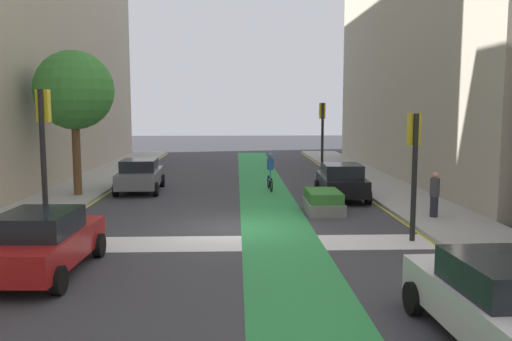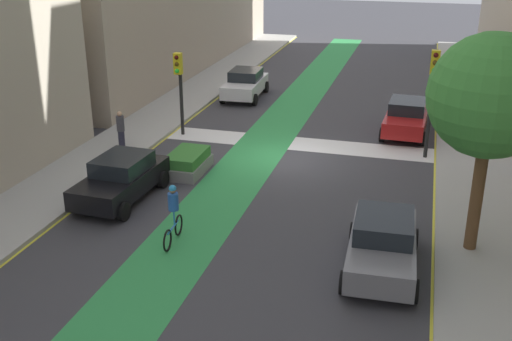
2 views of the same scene
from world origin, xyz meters
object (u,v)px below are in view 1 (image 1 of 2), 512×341
Objects in this scene: car_black_right_far at (342,181)px; car_white_right_near at (501,301)px; traffic_signal_far_right at (322,124)px; cyclist_in_lane at (270,171)px; traffic_signal_near_right at (414,151)px; traffic_signal_near_left at (44,136)px; median_planter at (323,202)px; car_grey_left_far at (140,175)px; car_red_left_near at (42,242)px; pedestrian_sidewalk_right_a at (434,194)px; street_tree_near at (74,91)px.

car_black_right_far is 1.00× the size of car_white_right_near.
traffic_signal_far_right reaches higher than cyclist_in_lane.
car_black_right_far is at bearing -39.43° from cyclist_in_lane.
traffic_signal_near_right is 11.00m from traffic_signal_near_left.
traffic_signal_far_right is at bearing 81.15° from median_planter.
median_planter is (7.99, -5.45, -0.40)m from car_grey_left_far.
traffic_signal_near_right reaches higher than car_red_left_near.
traffic_signal_far_right is at bearing 86.48° from car_black_right_far.
traffic_signal_near_right reaches higher than car_grey_left_far.
pedestrian_sidewalk_right_a is at bearing -53.00° from cyclist_in_lane.
street_tree_near reaches higher than car_grey_left_far.
car_grey_left_far is 4.96m from street_tree_near.
pedestrian_sidewalk_right_a is at bearing -31.35° from car_grey_left_far.
car_grey_left_far is 13.67m from pedestrian_sidewalk_right_a.
car_black_right_far is at bearing -3.58° from street_tree_near.
car_black_right_far is at bearing -14.65° from car_grey_left_far.
median_planter is at bearing -19.76° from street_tree_near.
car_white_right_near reaches higher than median_planter.
pedestrian_sidewalk_right_a is (11.68, -7.11, 0.16)m from car_grey_left_far.
street_tree_near is at bearing -168.79° from cyclist_in_lane.
traffic_signal_far_right is (-0.15, 16.13, 0.31)m from traffic_signal_near_right.
street_tree_near is (-12.29, -8.05, 1.74)m from traffic_signal_far_right.
street_tree_near is (-11.51, 15.38, 3.96)m from car_white_right_near.
car_black_right_far is at bearing -93.52° from traffic_signal_far_right.
traffic_signal_near_left is 0.71× the size of street_tree_near.
median_planter is at bearing 95.18° from car_white_right_near.
car_white_right_near is 2.30× the size of cyclist_in_lane.
traffic_signal_near_left is 1.06× the size of car_black_right_far.
car_grey_left_far and car_white_right_near have the same top height.
car_grey_left_far is 19.32m from car_white_right_near.
traffic_signal_near_left is 1.06× the size of car_white_right_near.
car_grey_left_far is (-9.83, -6.36, -2.22)m from traffic_signal_far_right.
car_black_right_far is 1.00× the size of car_grey_left_far.
car_red_left_near is (-9.33, -10.37, 0.00)m from car_black_right_far.
traffic_signal_near_left is 13.13m from pedestrian_sidewalk_right_a.
traffic_signal_near_right is 2.07× the size of cyclist_in_lane.
car_white_right_near is at bearing -53.20° from street_tree_near.
traffic_signal_near_left is 9.98m from car_grey_left_far.
street_tree_near is at bearing 160.24° from median_planter.
traffic_signal_near_left reaches higher than car_white_right_near.
traffic_signal_far_right is 23.56m from car_white_right_near.
traffic_signal_near_left is at bearing 107.24° from car_red_left_near.
traffic_signal_far_right is 9.08m from car_black_right_far.
median_planter is at bearing 155.69° from pedestrian_sidewalk_right_a.
street_tree_near reaches higher than traffic_signal_near_right.
car_red_left_near is at bearing -131.97° from car_black_right_far.
median_planter is (-3.69, 1.67, -0.56)m from pedestrian_sidewalk_right_a.
car_black_right_far is at bearing 89.05° from car_white_right_near.
traffic_signal_far_right is 2.33× the size of cyclist_in_lane.
pedestrian_sidewalk_right_a is (1.70, 2.66, -1.75)m from traffic_signal_near_right.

